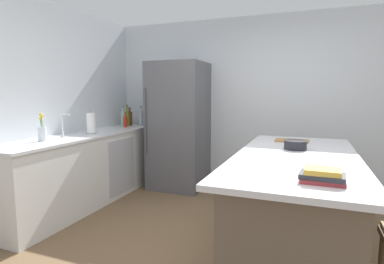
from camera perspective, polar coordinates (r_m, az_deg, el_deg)
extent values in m
plane|color=brown|center=(2.96, 5.93, -22.43)|extent=(7.20, 7.20, 0.00)
cube|color=silver|center=(4.79, 13.27, 5.03)|extent=(6.00, 0.10, 2.60)
cube|color=silver|center=(3.99, -30.18, 3.87)|extent=(0.10, 6.00, 2.60)
cube|color=silver|center=(4.38, -18.70, -6.57)|extent=(0.61, 2.68, 0.90)
cube|color=silver|center=(4.30, -18.95, -0.52)|extent=(0.64, 2.71, 0.03)
cube|color=#B2B5BA|center=(4.46, -12.85, -6.13)|extent=(0.01, 0.60, 0.76)
cube|color=brown|center=(2.95, 18.41, -13.34)|extent=(0.85, 2.09, 0.89)
cube|color=silver|center=(2.82, 18.78, -4.40)|extent=(1.01, 2.29, 0.04)
cube|color=#56565B|center=(4.75, -2.49, 1.12)|extent=(0.81, 0.74, 1.93)
cylinder|color=#4C4C51|center=(4.56, -8.67, 2.01)|extent=(0.02, 0.02, 0.96)
cylinder|color=silver|center=(4.08, -22.77, -0.73)|extent=(0.05, 0.05, 0.02)
cylinder|color=silver|center=(4.06, -22.87, 1.37)|extent=(0.02, 0.02, 0.28)
cylinder|color=silver|center=(4.01, -22.33, 3.05)|extent=(0.14, 0.02, 0.02)
cylinder|color=silver|center=(3.82, -26.00, -0.34)|extent=(0.09, 0.09, 0.16)
cylinder|color=#4C7F3D|center=(3.83, -26.14, 0.85)|extent=(0.01, 0.02, 0.19)
sphere|color=yellow|center=(3.82, -26.22, 2.26)|extent=(0.04, 0.04, 0.04)
cylinder|color=#4C7F3D|center=(3.81, -26.13, 1.16)|extent=(0.01, 0.02, 0.23)
sphere|color=yellow|center=(3.80, -26.22, 2.92)|extent=(0.04, 0.04, 0.04)
cylinder|color=#4C7F3D|center=(3.80, -25.91, 1.03)|extent=(0.01, 0.04, 0.21)
sphere|color=yellow|center=(3.80, -26.00, 2.64)|extent=(0.04, 0.04, 0.04)
cylinder|color=gray|center=(4.30, -18.12, -0.20)|extent=(0.14, 0.14, 0.01)
cylinder|color=white|center=(4.29, -18.19, 1.61)|extent=(0.11, 0.11, 0.26)
cylinder|color=gray|center=(4.28, -18.27, 3.61)|extent=(0.02, 0.02, 0.04)
cylinder|color=silver|center=(5.24, -9.46, 2.48)|extent=(0.07, 0.07, 0.22)
cylinder|color=silver|center=(5.23, -9.49, 4.13)|extent=(0.04, 0.04, 0.08)
cylinder|color=black|center=(5.23, -9.50, 4.61)|extent=(0.04, 0.04, 0.01)
cylinder|color=brown|center=(5.24, -11.45, 2.45)|extent=(0.08, 0.08, 0.23)
cylinder|color=brown|center=(5.23, -11.49, 4.02)|extent=(0.03, 0.03, 0.06)
cylinder|color=black|center=(5.23, -11.50, 4.40)|extent=(0.03, 0.03, 0.01)
cylinder|color=olive|center=(5.15, -11.88, 2.44)|extent=(0.06, 0.06, 0.24)
cylinder|color=olive|center=(5.14, -11.93, 4.30)|extent=(0.03, 0.03, 0.09)
cylinder|color=black|center=(5.14, -11.94, 4.88)|extent=(0.03, 0.03, 0.01)
cylinder|color=#8CB79E|center=(5.07, -12.66, 2.28)|extent=(0.07, 0.07, 0.23)
cylinder|color=#8CB79E|center=(5.06, -12.71, 4.04)|extent=(0.03, 0.03, 0.08)
cylinder|color=black|center=(5.06, -12.72, 4.58)|extent=(0.03, 0.03, 0.01)
cylinder|color=red|center=(4.95, -12.24, 1.84)|extent=(0.05, 0.05, 0.17)
cylinder|color=red|center=(4.95, -12.27, 3.12)|extent=(0.02, 0.02, 0.05)
cylinder|color=black|center=(4.94, -12.28, 3.47)|extent=(0.02, 0.02, 0.01)
cube|color=#A83338|center=(2.01, 22.93, -8.25)|extent=(0.25, 0.18, 0.02)
cube|color=#2D2D33|center=(2.00, 22.97, -7.50)|extent=(0.27, 0.19, 0.03)
cube|color=gold|center=(2.00, 23.01, -6.65)|extent=(0.21, 0.18, 0.03)
cylinder|color=black|center=(3.07, 18.59, -2.29)|extent=(0.21, 0.21, 0.08)
cube|color=#9E7042|center=(3.57, 18.01, -1.54)|extent=(0.36, 0.23, 0.02)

